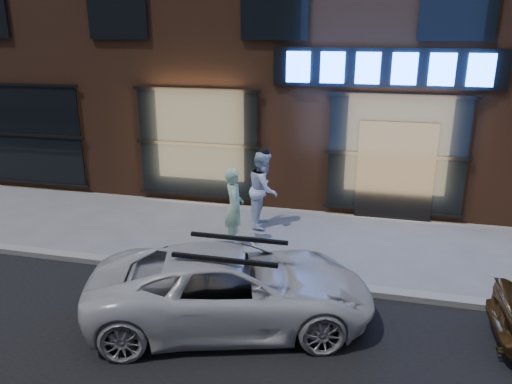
% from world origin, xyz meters
% --- Properties ---
extents(ground, '(90.00, 90.00, 0.00)m').
position_xyz_m(ground, '(0.00, 0.00, 0.00)').
color(ground, slate).
rests_on(ground, ground).
extents(curb, '(60.00, 0.25, 0.12)m').
position_xyz_m(curb, '(0.00, 0.00, 0.06)').
color(curb, gray).
rests_on(curb, ground).
extents(storefront_building, '(30.20, 8.28, 10.30)m').
position_xyz_m(storefront_building, '(-0.00, 7.99, 5.15)').
color(storefront_building, '#54301E').
rests_on(storefront_building, ground).
extents(man_bowtie, '(0.61, 0.73, 1.70)m').
position_xyz_m(man_bowtie, '(-3.33, 1.52, 0.85)').
color(man_bowtie, '#BAF5C6').
rests_on(man_bowtie, ground).
extents(man_cap, '(0.77, 0.94, 1.80)m').
position_xyz_m(man_cap, '(-2.96, 2.74, 0.90)').
color(man_cap, white).
rests_on(man_cap, ground).
extents(white_suv, '(4.81, 3.24, 1.22)m').
position_xyz_m(white_suv, '(-2.53, -1.38, 0.61)').
color(white_suv, silver).
rests_on(white_suv, ground).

